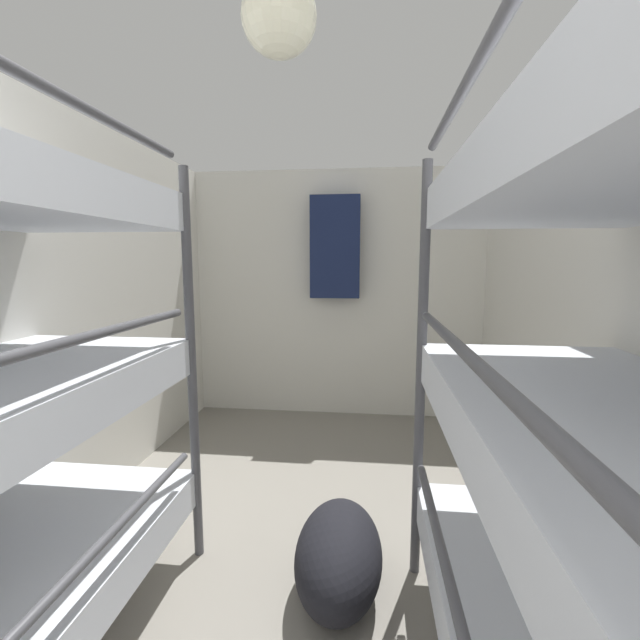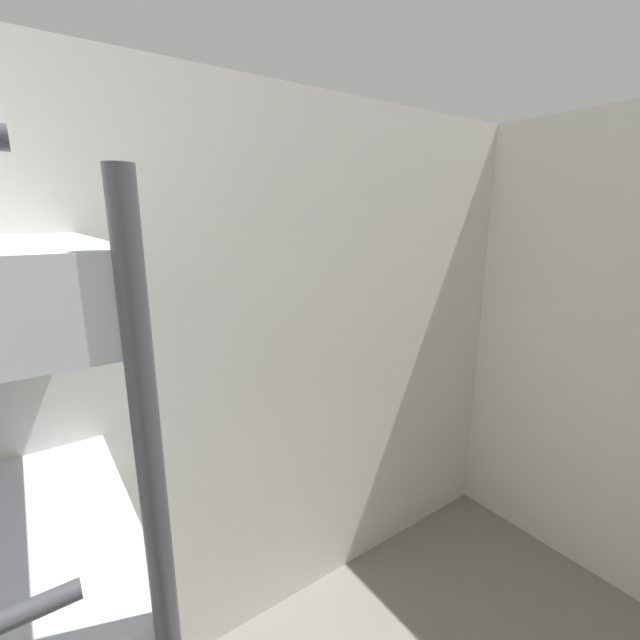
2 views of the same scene
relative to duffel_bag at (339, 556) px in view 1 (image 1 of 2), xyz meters
The scene contains 4 objects.
wall_back 2.50m from the duffel_bag, 94.54° to the left, with size 2.78×0.06×2.27m.
duffel_bag is the anchor object (origin of this frame).
hanging_coat 2.57m from the duffel_bag, 95.10° to the left, with size 0.44×0.12×0.90m.
ceiling_light 2.05m from the duffel_bag, 126.25° to the right, with size 0.24×0.24×0.24m.
Camera 1 is at (0.29, 0.54, 1.45)m, focal length 24.00 mm.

